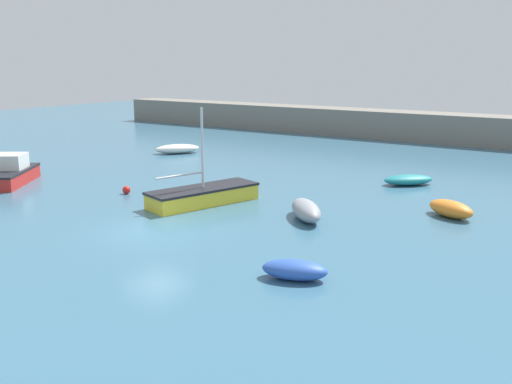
# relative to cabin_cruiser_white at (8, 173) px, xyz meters

# --- Properties ---
(ground_plane) EXTENTS (120.00, 120.00, 0.20)m
(ground_plane) POSITION_rel_cabin_cruiser_white_xyz_m (13.73, -2.17, -0.73)
(ground_plane) COLOR #38667F
(harbor_breakwater) EXTENTS (67.46, 3.51, 2.51)m
(harbor_breakwater) POSITION_rel_cabin_cruiser_white_xyz_m (13.73, 31.45, 0.63)
(harbor_breakwater) COLOR slate
(harbor_breakwater) RESTS_ON ground_plane
(cabin_cruiser_white) EXTENTS (4.51, 5.10, 1.70)m
(cabin_cruiser_white) POSITION_rel_cabin_cruiser_white_xyz_m (0.00, 0.00, 0.00)
(cabin_cruiser_white) COLOR red
(cabin_cruiser_white) RESTS_ON ground_plane
(open_tender_yellow) EXTENTS (3.20, 3.52, 0.70)m
(open_tender_yellow) POSITION_rel_cabin_cruiser_white_xyz_m (0.79, 13.87, -0.28)
(open_tender_yellow) COLOR white
(open_tender_yellow) RESTS_ON ground_plane
(sailboat_twin_hulled) EXTENTS (3.48, 6.05, 4.81)m
(sailboat_twin_hulled) POSITION_rel_cabin_cruiser_white_xyz_m (12.49, 2.56, -0.18)
(sailboat_twin_hulled) COLOR yellow
(sailboat_twin_hulled) RESTS_ON ground_plane
(fishing_dinghy_green) EXTENTS (2.67, 2.17, 0.76)m
(fishing_dinghy_green) POSITION_rel_cabin_cruiser_white_xyz_m (23.47, 6.98, -0.25)
(fishing_dinghy_green) COLOR orange
(fishing_dinghy_green) RESTS_ON ground_plane
(dinghy_near_pier) EXTENTS (2.41, 1.72, 0.64)m
(dinghy_near_pier) POSITION_rel_cabin_cruiser_white_xyz_m (21.34, -3.64, -0.31)
(dinghy_near_pier) COLOR #2D56B7
(dinghy_near_pier) RESTS_ON ground_plane
(rowboat_white_midwater) EXTENTS (3.01, 3.01, 0.59)m
(rowboat_white_midwater) POSITION_rel_cabin_cruiser_white_xyz_m (19.51, 12.63, -0.33)
(rowboat_white_midwater) COLOR teal
(rowboat_white_midwater) RESTS_ON ground_plane
(rowboat_blue_near) EXTENTS (2.93, 3.04, 0.86)m
(rowboat_blue_near) POSITION_rel_cabin_cruiser_white_xyz_m (18.15, 2.90, -0.20)
(rowboat_blue_near) COLOR gray
(rowboat_blue_near) RESTS_ON ground_plane
(mooring_buoy_red) EXTENTS (0.43, 0.43, 0.43)m
(mooring_buoy_red) POSITION_rel_cabin_cruiser_white_xyz_m (7.66, 1.97, -0.41)
(mooring_buoy_red) COLOR red
(mooring_buoy_red) RESTS_ON ground_plane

